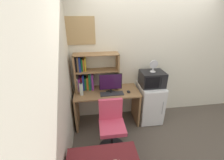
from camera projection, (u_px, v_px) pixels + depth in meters
wall_back at (166, 57)px, 3.19m from camera, size 6.40×0.04×2.60m
wall_left at (49, 110)px, 1.47m from camera, size 0.04×4.40×2.60m
desk at (107, 101)px, 3.06m from camera, size 1.27×0.58×0.75m
hutch_bookshelf at (90, 73)px, 2.94m from camera, size 0.85×0.28×0.72m
monitor at (111, 83)px, 2.81m from camera, size 0.43×0.21×0.40m
keyboard at (112, 94)px, 2.86m from camera, size 0.44×0.15×0.02m
computer_mouse at (129, 92)px, 2.92m from camera, size 0.07×0.10×0.03m
water_bottle at (81, 89)px, 2.79m from camera, size 0.07×0.07×0.25m
mini_fridge at (149, 103)px, 3.22m from camera, size 0.48×0.57×0.82m
microwave at (152, 79)px, 3.00m from camera, size 0.46×0.38×0.29m
desk_fan at (154, 66)px, 2.88m from camera, size 0.16×0.11×0.24m
desk_chair at (112, 129)px, 2.49m from camera, size 0.47×0.47×0.90m
wall_corkboard at (79, 31)px, 2.71m from camera, size 0.57×0.02×0.49m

